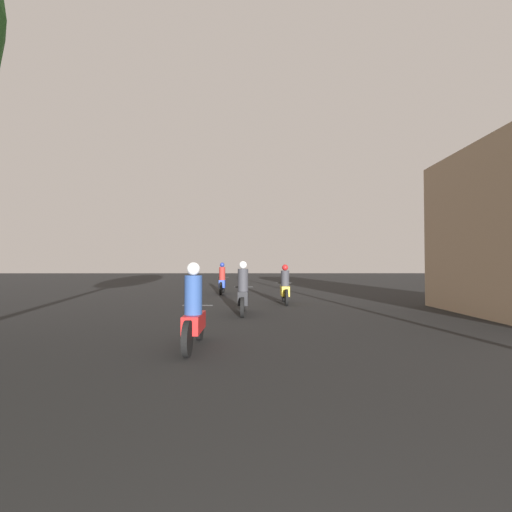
% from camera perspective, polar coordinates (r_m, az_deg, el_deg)
% --- Properties ---
extents(motorcycle_red, '(0.60, 1.88, 1.57)m').
position_cam_1_polar(motorcycle_red, '(6.47, -10.32, -9.48)').
color(motorcycle_red, black).
rests_on(motorcycle_red, ground_plane).
extents(motorcycle_black, '(0.60, 1.92, 1.63)m').
position_cam_1_polar(motorcycle_black, '(10.60, -2.17, -6.17)').
color(motorcycle_black, black).
rests_on(motorcycle_black, ground_plane).
extents(motorcycle_yellow, '(0.60, 1.89, 1.53)m').
position_cam_1_polar(motorcycle_yellow, '(13.46, 4.85, -5.32)').
color(motorcycle_yellow, black).
rests_on(motorcycle_yellow, ground_plane).
extents(motorcycle_blue, '(0.60, 2.15, 1.63)m').
position_cam_1_polar(motorcycle_blue, '(17.94, -5.65, -4.21)').
color(motorcycle_blue, black).
rests_on(motorcycle_blue, ground_plane).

